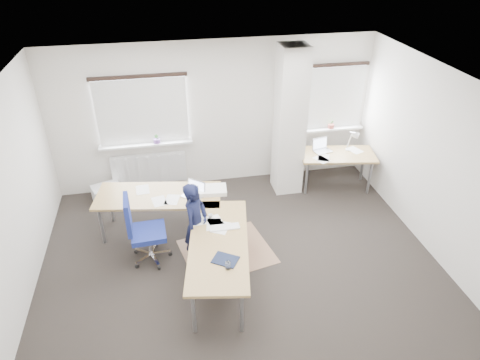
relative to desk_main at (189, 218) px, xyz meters
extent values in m
plane|color=black|center=(0.71, -0.35, -0.69)|extent=(6.00, 6.00, 0.00)
cube|color=beige|center=(0.71, 2.15, 0.71)|extent=(6.00, 0.04, 2.80)
cube|color=beige|center=(0.71, -2.85, 0.71)|extent=(6.00, 0.04, 2.80)
cube|color=beige|center=(-2.29, -0.35, 0.71)|extent=(0.04, 5.00, 2.80)
cube|color=beige|center=(3.71, -0.35, 0.71)|extent=(0.04, 5.00, 2.80)
cube|color=white|center=(0.71, -0.35, 2.11)|extent=(6.00, 5.00, 0.04)
cube|color=beige|center=(2.01, 1.60, 0.70)|extent=(0.50, 0.50, 2.78)
cube|color=white|center=(-0.59, 2.12, 0.91)|extent=(1.60, 0.04, 1.20)
cube|color=white|center=(-0.59, 2.08, 0.91)|extent=(1.60, 0.02, 1.20)
cube|color=white|center=(-0.59, 2.05, 0.29)|extent=(1.70, 0.20, 0.04)
cube|color=white|center=(3.01, 2.12, 0.91)|extent=(1.20, 0.04, 1.20)
cube|color=white|center=(3.01, 2.08, 0.91)|extent=(1.20, 0.02, 1.20)
cube|color=white|center=(3.01, 2.05, 0.29)|extent=(1.30, 0.20, 0.04)
cube|color=white|center=(-0.59, 2.07, -0.24)|extent=(1.40, 0.10, 0.60)
cylinder|color=#693E8A|center=(-0.39, 2.03, 0.35)|extent=(0.12, 0.12, 0.08)
imported|color=#2B5C24|center=(-0.39, 2.03, 0.39)|extent=(0.09, 0.06, 0.17)
cylinder|color=#98443A|center=(3.01, 2.03, 0.35)|extent=(0.12, 0.12, 0.08)
imported|color=#2B5C24|center=(3.01, 2.03, 0.39)|extent=(0.09, 0.07, 0.17)
cube|color=#8E664D|center=(0.55, -0.07, -0.69)|extent=(1.55, 1.39, 0.01)
cube|color=white|center=(-1.40, 1.82, -0.54)|extent=(0.60, 0.50, 0.30)
cube|color=olive|center=(-0.44, 0.67, 0.02)|extent=(2.11, 1.14, 0.04)
cube|color=olive|center=(0.34, -0.68, 0.02)|extent=(1.14, 2.11, 0.04)
cylinder|color=gray|center=(-1.37, 0.54, -0.35)|extent=(0.05, 0.05, 0.69)
cylinder|color=gray|center=(-1.27, 1.13, -0.35)|extent=(0.05, 0.05, 0.69)
cylinder|color=gray|center=(0.50, 0.81, -0.35)|extent=(0.05, 0.05, 0.69)
cylinder|color=gray|center=(-0.11, -1.51, -0.35)|extent=(0.05, 0.05, 0.69)
cylinder|color=gray|center=(0.48, -1.62, -0.35)|extent=(0.05, 0.05, 0.69)
cylinder|color=gray|center=(0.79, 0.15, -0.35)|extent=(0.05, 0.05, 0.69)
cube|color=#B7B7BC|center=(0.11, 0.52, 0.05)|extent=(0.40, 0.39, 0.01)
cube|color=#B7B7BC|center=(0.18, 0.61, 0.16)|extent=(0.28, 0.25, 0.22)
cube|color=silver|center=(0.18, 0.61, 0.16)|extent=(0.24, 0.21, 0.19)
cube|color=white|center=(0.47, -0.39, 0.05)|extent=(0.44, 0.14, 0.02)
cube|color=#131B34|center=(0.37, -1.07, 0.05)|extent=(0.40, 0.37, 0.01)
cube|color=white|center=(0.44, 0.59, 0.07)|extent=(0.48, 0.36, 0.07)
imported|color=white|center=(0.31, -0.12, 0.07)|extent=(0.08, 0.08, 0.07)
cylinder|color=silver|center=(0.38, -1.23, 0.09)|extent=(0.07, 0.07, 0.10)
cube|color=olive|center=(2.95, 1.45, 0.02)|extent=(1.50, 0.93, 0.04)
cylinder|color=gray|center=(2.32, 1.31, -0.35)|extent=(0.05, 0.05, 0.69)
cylinder|color=gray|center=(3.50, 1.10, -0.35)|extent=(0.05, 0.05, 0.69)
cylinder|color=gray|center=(2.41, 1.80, -0.35)|extent=(0.05, 0.05, 0.69)
cylinder|color=gray|center=(3.59, 1.60, -0.35)|extent=(0.05, 0.05, 0.69)
cube|color=#B7B7BC|center=(2.71, 1.60, 0.05)|extent=(0.37, 0.30, 0.01)
cube|color=#B7B7BC|center=(2.68, 1.71, 0.16)|extent=(0.33, 0.12, 0.22)
cube|color=silver|center=(2.68, 1.71, 0.16)|extent=(0.29, 0.10, 0.19)
cylinder|color=white|center=(3.21, 1.56, 0.05)|extent=(0.10, 0.10, 0.02)
cylinder|color=white|center=(3.21, 1.56, 0.24)|extent=(0.02, 0.16, 0.38)
cylinder|color=white|center=(3.21, 1.44, 0.46)|extent=(0.02, 0.29, 0.13)
cone|color=white|center=(3.21, 1.30, 0.44)|extent=(0.14, 0.16, 0.17)
cube|color=navy|center=(-0.63, 0.00, -0.19)|extent=(0.53, 0.53, 0.09)
cube|color=navy|center=(-0.88, -0.01, 0.19)|extent=(0.08, 0.44, 0.55)
cylinder|color=silver|center=(-0.63, 0.00, -0.40)|extent=(0.07, 0.07, 0.37)
cylinder|color=black|center=(-0.34, 0.01, -0.65)|extent=(0.07, 0.04, 0.07)
cylinder|color=black|center=(-0.55, 0.27, -0.65)|extent=(0.05, 0.07, 0.07)
cylinder|color=black|center=(-0.86, 0.15, -0.65)|extent=(0.07, 0.06, 0.07)
cylinder|color=black|center=(-0.85, -0.18, -0.65)|extent=(0.07, 0.07, 0.07)
cylinder|color=black|center=(-0.53, -0.27, -0.65)|extent=(0.05, 0.07, 0.07)
imported|color=black|center=(0.08, -0.15, -0.01)|extent=(0.53, 0.59, 1.36)
camera|label=1|loc=(-0.26, -5.24, 3.82)|focal=32.00mm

